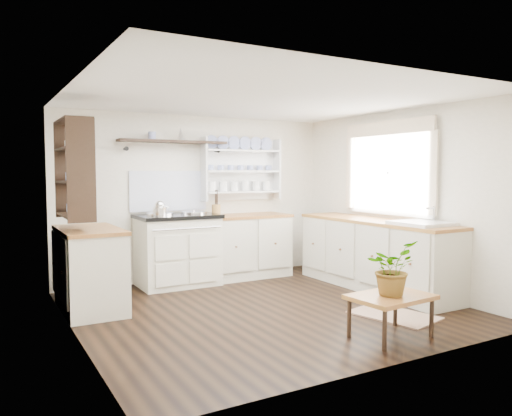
{
  "coord_description": "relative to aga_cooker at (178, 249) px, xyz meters",
  "views": [
    {
      "loc": [
        -2.77,
        -4.68,
        1.51
      ],
      "look_at": [
        0.02,
        0.25,
        1.1
      ],
      "focal_mm": 35.0,
      "sensor_mm": 36.0,
      "label": 1
    }
  ],
  "objects": [
    {
      "name": "floor",
      "position": [
        0.44,
        -1.57,
        -0.48
      ],
      "size": [
        4.0,
        3.8,
        0.01
      ],
      "primitive_type": "cube",
      "color": "black",
      "rests_on": "ground"
    },
    {
      "name": "wall_back",
      "position": [
        0.44,
        0.33,
        0.67
      ],
      "size": [
        4.0,
        0.02,
        2.3
      ],
      "primitive_type": "cube",
      "color": "beige",
      "rests_on": "ground"
    },
    {
      "name": "wall_right",
      "position": [
        2.44,
        -1.57,
        0.67
      ],
      "size": [
        0.02,
        3.8,
        2.3
      ],
      "primitive_type": "cube",
      "color": "beige",
      "rests_on": "ground"
    },
    {
      "name": "wall_left",
      "position": [
        -1.56,
        -1.57,
        0.67
      ],
      "size": [
        0.02,
        3.8,
        2.3
      ],
      "primitive_type": "cube",
      "color": "beige",
      "rests_on": "ground"
    },
    {
      "name": "ceiling",
      "position": [
        0.44,
        -1.57,
        1.82
      ],
      "size": [
        4.0,
        3.8,
        0.01
      ],
      "primitive_type": "cube",
      "color": "white",
      "rests_on": "wall_back"
    },
    {
      "name": "window",
      "position": [
        2.39,
        -1.42,
        1.08
      ],
      "size": [
        0.08,
        1.55,
        1.22
      ],
      "color": "white",
      "rests_on": "wall_right"
    },
    {
      "name": "aga_cooker",
      "position": [
        0.0,
        0.0,
        0.0
      ],
      "size": [
        1.06,
        0.74,
        0.98
      ],
      "color": "silver",
      "rests_on": "floor"
    },
    {
      "name": "back_cabinets",
      "position": [
        1.04,
        0.03,
        -0.02
      ],
      "size": [
        1.27,
        0.63,
        0.9
      ],
      "color": "beige",
      "rests_on": "floor"
    },
    {
      "name": "right_cabinets",
      "position": [
        2.14,
        -1.47,
        -0.02
      ],
      "size": [
        0.62,
        2.43,
        0.9
      ],
      "color": "beige",
      "rests_on": "floor"
    },
    {
      "name": "belfast_sink",
      "position": [
        2.14,
        -2.22,
        0.32
      ],
      "size": [
        0.55,
        0.6,
        0.45
      ],
      "color": "white",
      "rests_on": "right_cabinets"
    },
    {
      "name": "left_cabinets",
      "position": [
        -1.26,
        -0.67,
        -0.02
      ],
      "size": [
        0.62,
        1.13,
        0.9
      ],
      "color": "beige",
      "rests_on": "floor"
    },
    {
      "name": "plate_rack",
      "position": [
        1.09,
        0.29,
        1.07
      ],
      "size": [
        1.2,
        0.22,
        0.9
      ],
      "color": "white",
      "rests_on": "wall_back"
    },
    {
      "name": "high_shelf",
      "position": [
        0.04,
        0.21,
        1.43
      ],
      "size": [
        1.5,
        0.29,
        0.16
      ],
      "color": "black",
      "rests_on": "wall_back"
    },
    {
      "name": "left_shelving",
      "position": [
        -1.4,
        -0.67,
        1.07
      ],
      "size": [
        0.28,
        0.8,
        1.05
      ],
      "primitive_type": "cube",
      "color": "black",
      "rests_on": "wall_left"
    },
    {
      "name": "kettle",
      "position": [
        -0.28,
        -0.12,
        0.55
      ],
      "size": [
        0.17,
        0.17,
        0.21
      ],
      "primitive_type": null,
      "color": "silver",
      "rests_on": "aga_cooker"
    },
    {
      "name": "utensil_crock",
      "position": [
        0.62,
        0.11,
        0.5
      ],
      "size": [
        0.12,
        0.12,
        0.14
      ],
      "primitive_type": "cylinder",
      "color": "#A77A3D",
      "rests_on": "back_cabinets"
    },
    {
      "name": "center_table",
      "position": [
        0.93,
        -2.97,
        -0.13
      ],
      "size": [
        0.76,
        0.57,
        0.39
      ],
      "rotation": [
        0.0,
        0.0,
        0.08
      ],
      "color": "brown",
      "rests_on": "floor"
    },
    {
      "name": "potted_plant",
      "position": [
        0.93,
        -2.97,
        0.16
      ],
      "size": [
        0.55,
        0.51,
        0.49
      ],
      "primitive_type": "imported",
      "rotation": [
        0.0,
        0.0,
        0.34
      ],
      "color": "#3F7233",
      "rests_on": "center_table"
    },
    {
      "name": "floor_rug",
      "position": [
        1.46,
        -2.49,
        -0.47
      ],
      "size": [
        0.74,
        0.96,
        0.02
      ],
      "primitive_type": "cube",
      "rotation": [
        0.0,
        0.0,
        0.24
      ],
      "color": "#825E4B",
      "rests_on": "floor"
    }
  ]
}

